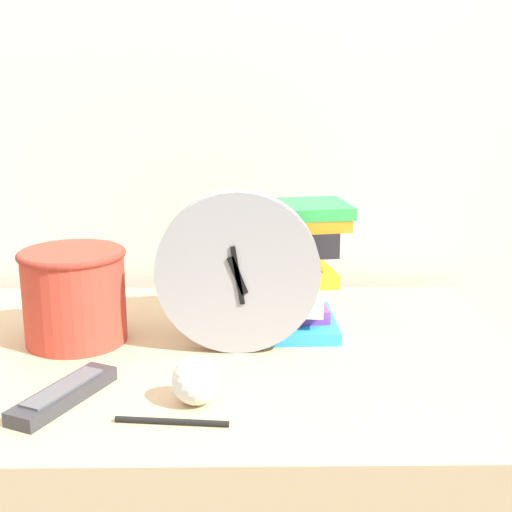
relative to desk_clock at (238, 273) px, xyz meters
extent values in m
cube|color=silver|center=(-0.09, 0.41, 0.34)|extent=(6.00, 0.04, 2.40)
cylinder|color=#99999E|center=(0.00, 0.00, 0.00)|extent=(0.26, 0.03, 0.26)
cylinder|color=white|center=(0.00, -0.01, 0.00)|extent=(0.23, 0.01, 0.23)
cube|color=black|center=(0.00, -0.01, 0.00)|extent=(0.03, 0.01, 0.06)
cube|color=black|center=(0.00, -0.01, 0.00)|extent=(0.02, 0.01, 0.09)
cylinder|color=black|center=(0.00, -0.01, 0.00)|extent=(0.01, 0.00, 0.01)
cube|color=#2D9ED1|center=(0.07, 0.10, -0.12)|extent=(0.19, 0.18, 0.02)
cube|color=#7A3899|center=(0.06, 0.11, -0.10)|extent=(0.20, 0.15, 0.02)
cube|color=white|center=(0.05, 0.11, -0.07)|extent=(0.21, 0.17, 0.04)
cube|color=yellow|center=(0.06, 0.10, -0.03)|extent=(0.23, 0.16, 0.02)
cube|color=red|center=(0.04, 0.10, -0.01)|extent=(0.19, 0.14, 0.03)
cube|color=#232328|center=(0.06, 0.12, 0.03)|extent=(0.22, 0.16, 0.04)
cube|color=orange|center=(0.07, 0.11, 0.06)|extent=(0.24, 0.16, 0.02)
cube|color=green|center=(0.07, 0.11, 0.08)|extent=(0.25, 0.17, 0.02)
cylinder|color=#C63D2D|center=(-0.27, 0.04, -0.05)|extent=(0.17, 0.17, 0.16)
torus|color=#9F3024|center=(-0.27, 0.04, 0.02)|extent=(0.18, 0.18, 0.01)
cube|color=#333338|center=(-0.24, -0.18, -0.12)|extent=(0.12, 0.18, 0.02)
cube|color=#59595E|center=(-0.24, -0.18, -0.11)|extent=(0.09, 0.14, 0.00)
sphere|color=white|center=(-0.05, -0.19, -0.10)|extent=(0.07, 0.07, 0.07)
cylinder|color=black|center=(-0.08, -0.25, -0.13)|extent=(0.15, 0.02, 0.01)
camera|label=1|loc=(0.01, -1.08, 0.31)|focal=50.00mm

